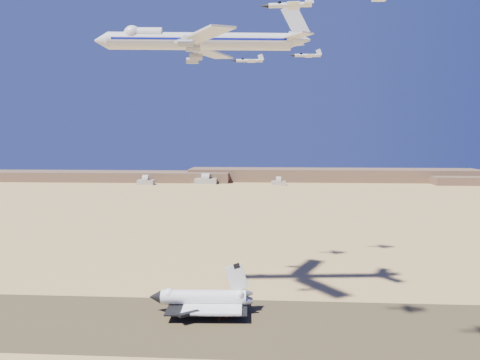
# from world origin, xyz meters

# --- Properties ---
(ground) EXTENTS (1200.00, 1200.00, 0.00)m
(ground) POSITION_xyz_m (0.00, 0.00, 0.00)
(ground) COLOR tan
(ground) RESTS_ON ground
(runway) EXTENTS (600.00, 50.00, 0.06)m
(runway) POSITION_xyz_m (0.00, 0.00, 0.03)
(runway) COLOR #4E4127
(runway) RESTS_ON ground
(ridgeline) EXTENTS (960.00, 90.00, 18.00)m
(ridgeline) POSITION_xyz_m (65.32, 527.31, 7.63)
(ridgeline) COLOR brown
(ridgeline) RESTS_ON ground
(hangars) EXTENTS (200.50, 29.50, 30.00)m
(hangars) POSITION_xyz_m (-64.00, 478.43, 4.83)
(hangars) COLOR #B9B4A4
(hangars) RESTS_ON ground
(shuttle) EXTENTS (37.69, 24.16, 18.55)m
(shuttle) POSITION_xyz_m (4.88, 10.97, 4.99)
(shuttle) COLOR white
(shuttle) RESTS_ON runway
(carrier_747) EXTENTS (79.54, 61.25, 19.78)m
(carrier_747) POSITION_xyz_m (0.70, 20.84, 98.79)
(carrier_747) COLOR silver
(crew_a) EXTENTS (0.54, 0.68, 1.64)m
(crew_a) POSITION_xyz_m (11.79, 2.34, 0.88)
(crew_a) COLOR #C7390B
(crew_a) RESTS_ON runway
(crew_b) EXTENTS (0.79, 0.98, 1.75)m
(crew_b) POSITION_xyz_m (14.17, 5.04, 0.94)
(crew_b) COLOR #C7390B
(crew_b) RESTS_ON runway
(crew_c) EXTENTS (1.20, 1.14, 1.87)m
(crew_c) POSITION_xyz_m (11.84, 6.01, 0.99)
(crew_c) COLOR #C7390B
(crew_c) RESTS_ON runway
(chase_jet_a) EXTENTS (15.00, 8.06, 3.73)m
(chase_jet_a) POSITION_xyz_m (34.06, -18.70, 100.24)
(chase_jet_a) COLOR silver
(chase_jet_e) EXTENTS (15.52, 8.37, 3.86)m
(chase_jet_e) POSITION_xyz_m (18.82, 67.02, 99.08)
(chase_jet_e) COLOR silver
(chase_jet_f) EXTENTS (16.14, 8.75, 4.02)m
(chase_jet_f) POSITION_xyz_m (46.62, 81.40, 103.60)
(chase_jet_f) COLOR silver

